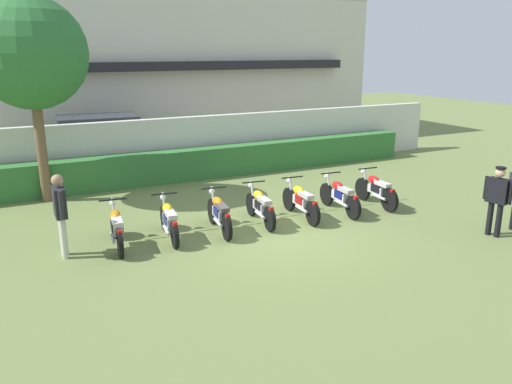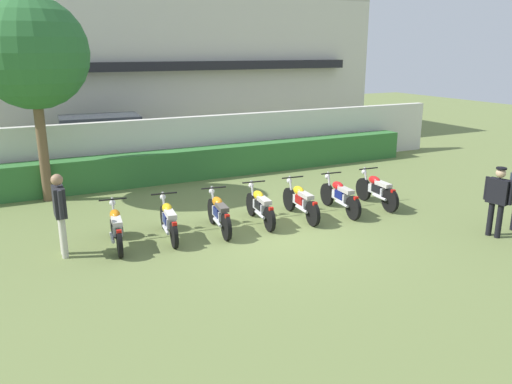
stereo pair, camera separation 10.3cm
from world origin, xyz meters
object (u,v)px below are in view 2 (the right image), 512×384
at_px(motorcycle_in_row_2, 219,213).
at_px(motorcycle_in_row_5, 340,196).
at_px(motorcycle_in_row_0, 116,227).
at_px(motorcycle_in_row_3, 260,206).
at_px(motorcycle_in_row_4, 301,201).
at_px(inspector_person, 60,208).
at_px(motorcycle_in_row_1, 169,220).
at_px(parked_car, 106,142).
at_px(tree_near_inspector, 32,54).
at_px(officer_0, 498,196).
at_px(motorcycle_in_row_6, 377,190).

xyz_separation_m(motorcycle_in_row_2, motorcycle_in_row_5, (3.40, -0.05, -0.00)).
xyz_separation_m(motorcycle_in_row_0, motorcycle_in_row_2, (2.35, -0.11, 0.01)).
bearing_deg(motorcycle_in_row_5, motorcycle_in_row_3, 90.82).
xyz_separation_m(motorcycle_in_row_2, motorcycle_in_row_3, (1.14, 0.10, -0.01)).
distance_m(motorcycle_in_row_4, inspector_person, 5.71).
bearing_deg(motorcycle_in_row_5, motorcycle_in_row_2, 93.87).
xyz_separation_m(motorcycle_in_row_1, inspector_person, (-2.26, -0.03, 0.61)).
xyz_separation_m(parked_car, inspector_person, (-2.39, -7.95, 0.11)).
relative_size(motorcycle_in_row_0, motorcycle_in_row_3, 1.00).
bearing_deg(motorcycle_in_row_0, motorcycle_in_row_4, -84.67).
bearing_deg(motorcycle_in_row_3, motorcycle_in_row_4, -88.79).
bearing_deg(motorcycle_in_row_3, motorcycle_in_row_0, 96.34).
relative_size(tree_near_inspector, officer_0, 3.41).
xyz_separation_m(tree_near_inspector, motorcycle_in_row_0, (1.02, -4.44, -3.58)).
height_order(inspector_person, officer_0, inspector_person).
height_order(tree_near_inspector, motorcycle_in_row_2, tree_near_inspector).
relative_size(motorcycle_in_row_1, motorcycle_in_row_4, 0.94).
height_order(parked_car, tree_near_inspector, tree_near_inspector).
height_order(parked_car, motorcycle_in_row_3, parked_car).
relative_size(parked_car, motorcycle_in_row_2, 2.52).
bearing_deg(motorcycle_in_row_0, parked_car, -2.69).
relative_size(motorcycle_in_row_4, motorcycle_in_row_5, 1.00).
bearing_deg(motorcycle_in_row_1, motorcycle_in_row_4, -84.97).
xyz_separation_m(motorcycle_in_row_0, motorcycle_in_row_3, (3.49, -0.00, -0.00)).
bearing_deg(officer_0, tree_near_inspector, -52.78).
xyz_separation_m(tree_near_inspector, motorcycle_in_row_6, (7.99, -4.59, -3.57)).
relative_size(motorcycle_in_row_3, motorcycle_in_row_6, 1.00).
bearing_deg(parked_car, inspector_person, -102.53).
distance_m(parked_car, motorcycle_in_row_4, 8.68).
distance_m(motorcycle_in_row_5, inspector_person, 6.88).
height_order(tree_near_inspector, motorcycle_in_row_4, tree_near_inspector).
relative_size(parked_car, motorcycle_in_row_3, 2.50).
relative_size(motorcycle_in_row_6, inspector_person, 1.05).
distance_m(motorcycle_in_row_0, motorcycle_in_row_6, 6.97).
bearing_deg(motorcycle_in_row_0, motorcycle_in_row_1, -83.63).
xyz_separation_m(motorcycle_in_row_0, motorcycle_in_row_5, (5.76, -0.16, 0.00)).
distance_m(motorcycle_in_row_2, motorcycle_in_row_4, 2.24).
bearing_deg(motorcycle_in_row_1, motorcycle_in_row_5, -85.26).
bearing_deg(motorcycle_in_row_4, motorcycle_in_row_3, 89.53).
bearing_deg(tree_near_inspector, motorcycle_in_row_5, -34.16).
relative_size(motorcycle_in_row_4, officer_0, 1.20).
bearing_deg(motorcycle_in_row_2, motorcycle_in_row_0, 94.42).
distance_m(motorcycle_in_row_0, motorcycle_in_row_3, 3.49).
xyz_separation_m(tree_near_inspector, inspector_person, (-0.08, -4.47, -2.98)).
bearing_deg(motorcycle_in_row_1, motorcycle_in_row_2, -88.24).
bearing_deg(motorcycle_in_row_3, motorcycle_in_row_2, 101.60).
distance_m(motorcycle_in_row_0, motorcycle_in_row_5, 5.76).
height_order(motorcycle_in_row_3, officer_0, officer_0).
bearing_deg(officer_0, parked_car, -71.49).
height_order(motorcycle_in_row_2, motorcycle_in_row_3, motorcycle_in_row_2).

